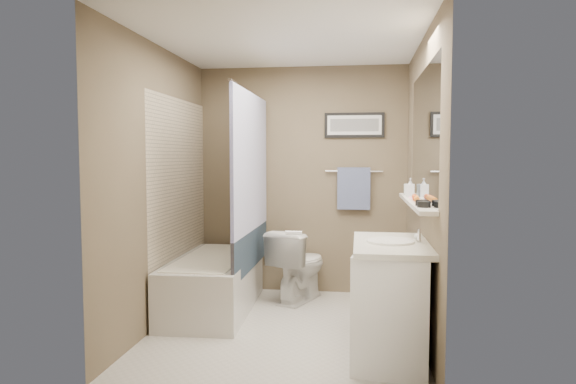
# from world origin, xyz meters

# --- Properties ---
(ground) EXTENTS (2.50, 2.50, 0.00)m
(ground) POSITION_xyz_m (0.00, 0.00, 0.00)
(ground) COLOR beige
(ground) RESTS_ON ground
(ceiling) EXTENTS (2.20, 2.50, 0.04)m
(ceiling) POSITION_xyz_m (0.00, 0.00, 2.38)
(ceiling) COLOR white
(ceiling) RESTS_ON wall_back
(wall_back) EXTENTS (2.20, 0.04, 2.40)m
(wall_back) POSITION_xyz_m (0.00, 1.23, 1.20)
(wall_back) COLOR brown
(wall_back) RESTS_ON ground
(wall_front) EXTENTS (2.20, 0.04, 2.40)m
(wall_front) POSITION_xyz_m (0.00, -1.23, 1.20)
(wall_front) COLOR brown
(wall_front) RESTS_ON ground
(wall_left) EXTENTS (0.04, 2.50, 2.40)m
(wall_left) POSITION_xyz_m (-1.08, 0.00, 1.20)
(wall_left) COLOR brown
(wall_left) RESTS_ON ground
(wall_right) EXTENTS (0.04, 2.50, 2.40)m
(wall_right) POSITION_xyz_m (1.08, 0.00, 1.20)
(wall_right) COLOR brown
(wall_right) RESTS_ON ground
(tile_surround) EXTENTS (0.02, 1.55, 2.00)m
(tile_surround) POSITION_xyz_m (-1.09, 0.50, 1.00)
(tile_surround) COLOR #C6B496
(tile_surround) RESTS_ON wall_left
(curtain_rod) EXTENTS (0.02, 1.55, 0.02)m
(curtain_rod) POSITION_xyz_m (-0.40, 0.50, 2.05)
(curtain_rod) COLOR silver
(curtain_rod) RESTS_ON wall_left
(curtain_upper) EXTENTS (0.03, 1.45, 1.28)m
(curtain_upper) POSITION_xyz_m (-0.40, 0.50, 1.40)
(curtain_upper) COLOR silver
(curtain_upper) RESTS_ON curtain_rod
(curtain_lower) EXTENTS (0.03, 1.45, 0.36)m
(curtain_lower) POSITION_xyz_m (-0.40, 0.50, 0.58)
(curtain_lower) COLOR #233241
(curtain_lower) RESTS_ON curtain_rod
(mirror) EXTENTS (0.02, 1.60, 1.00)m
(mirror) POSITION_xyz_m (1.09, -0.15, 1.62)
(mirror) COLOR silver
(mirror) RESTS_ON wall_right
(shelf) EXTENTS (0.12, 1.60, 0.03)m
(shelf) POSITION_xyz_m (1.04, -0.15, 1.10)
(shelf) COLOR silver
(shelf) RESTS_ON wall_right
(towel_bar) EXTENTS (0.60, 0.02, 0.02)m
(towel_bar) POSITION_xyz_m (0.55, 1.22, 1.30)
(towel_bar) COLOR silver
(towel_bar) RESTS_ON wall_back
(towel) EXTENTS (0.34, 0.05, 0.44)m
(towel) POSITION_xyz_m (0.55, 1.20, 1.12)
(towel) COLOR #7C8BB4
(towel) RESTS_ON towel_bar
(art_frame) EXTENTS (0.62, 0.02, 0.26)m
(art_frame) POSITION_xyz_m (0.55, 1.23, 1.78)
(art_frame) COLOR black
(art_frame) RESTS_ON wall_back
(art_mat) EXTENTS (0.56, 0.00, 0.20)m
(art_mat) POSITION_xyz_m (0.55, 1.22, 1.78)
(art_mat) COLOR white
(art_mat) RESTS_ON art_frame
(art_image) EXTENTS (0.50, 0.00, 0.13)m
(art_image) POSITION_xyz_m (0.55, 1.22, 1.78)
(art_image) COLOR #595959
(art_image) RESTS_ON art_mat
(door) EXTENTS (0.80, 0.02, 2.00)m
(door) POSITION_xyz_m (0.55, -1.24, 1.00)
(door) COLOR silver
(door) RESTS_ON wall_front
(door_handle) EXTENTS (0.10, 0.02, 0.02)m
(door_handle) POSITION_xyz_m (0.22, -1.19, 1.00)
(door_handle) COLOR silver
(door_handle) RESTS_ON door
(bathtub) EXTENTS (0.75, 1.52, 0.50)m
(bathtub) POSITION_xyz_m (-0.75, 0.44, 0.25)
(bathtub) COLOR silver
(bathtub) RESTS_ON ground
(tub_rim) EXTENTS (0.56, 1.36, 0.02)m
(tub_rim) POSITION_xyz_m (-0.75, 0.44, 0.50)
(tub_rim) COLOR white
(tub_rim) RESTS_ON bathtub
(toilet) EXTENTS (0.64, 0.81, 0.73)m
(toilet) POSITION_xyz_m (0.01, 0.88, 0.36)
(toilet) COLOR white
(toilet) RESTS_ON ground
(vanity) EXTENTS (0.60, 0.95, 0.80)m
(vanity) POSITION_xyz_m (0.85, -0.48, 0.40)
(vanity) COLOR white
(vanity) RESTS_ON ground
(countertop) EXTENTS (0.54, 0.96, 0.04)m
(countertop) POSITION_xyz_m (0.84, -0.48, 0.82)
(countertop) COLOR beige
(countertop) RESTS_ON vanity
(sink_basin) EXTENTS (0.34, 0.34, 0.01)m
(sink_basin) POSITION_xyz_m (0.83, -0.48, 0.85)
(sink_basin) COLOR white
(sink_basin) RESTS_ON countertop
(faucet_spout) EXTENTS (0.02, 0.02, 0.10)m
(faucet_spout) POSITION_xyz_m (1.03, -0.48, 0.89)
(faucet_spout) COLOR silver
(faucet_spout) RESTS_ON countertop
(faucet_knob) EXTENTS (0.05, 0.05, 0.05)m
(faucet_knob) POSITION_xyz_m (1.03, -0.38, 0.87)
(faucet_knob) COLOR silver
(faucet_knob) RESTS_ON countertop
(candle_bowl_near) EXTENTS (0.09, 0.09, 0.04)m
(candle_bowl_near) POSITION_xyz_m (1.04, -0.69, 1.14)
(candle_bowl_near) COLOR black
(candle_bowl_near) RESTS_ON shelf
(candle_bowl_far) EXTENTS (0.09, 0.09, 0.04)m
(candle_bowl_far) POSITION_xyz_m (1.04, -0.58, 1.14)
(candle_bowl_far) COLOR black
(candle_bowl_far) RESTS_ON shelf
(hair_brush_front) EXTENTS (0.06, 0.22, 0.04)m
(hair_brush_front) POSITION_xyz_m (1.04, -0.25, 1.14)
(hair_brush_front) COLOR orange
(hair_brush_front) RESTS_ON shelf
(hair_brush_back) EXTENTS (0.06, 0.22, 0.04)m
(hair_brush_back) POSITION_xyz_m (1.04, -0.11, 1.14)
(hair_brush_back) COLOR #CA471C
(hair_brush_back) RESTS_ON shelf
(pink_comb) EXTENTS (0.05, 0.16, 0.01)m
(pink_comb) POSITION_xyz_m (1.04, 0.07, 1.12)
(pink_comb) COLOR pink
(pink_comb) RESTS_ON shelf
(glass_jar) EXTENTS (0.08, 0.08, 0.10)m
(glass_jar) POSITION_xyz_m (1.04, 0.40, 1.17)
(glass_jar) COLOR silver
(glass_jar) RESTS_ON shelf
(soap_bottle) EXTENTS (0.08, 0.08, 0.16)m
(soap_bottle) POSITION_xyz_m (1.04, 0.25, 1.19)
(soap_bottle) COLOR #999999
(soap_bottle) RESTS_ON shelf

